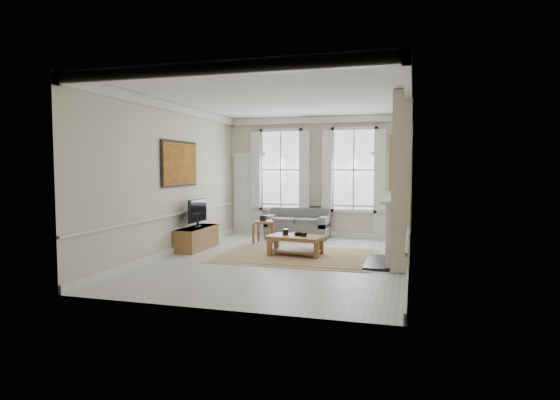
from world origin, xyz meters
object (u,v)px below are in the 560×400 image
(sofa, at_px, (298,226))
(tv_stand, at_px, (197,238))
(side_table, at_px, (263,225))
(coffee_table, at_px, (296,239))

(sofa, height_order, tv_stand, sofa)
(side_table, bearing_deg, tv_stand, -135.98)
(sofa, height_order, coffee_table, sofa)
(sofa, relative_size, side_table, 2.67)
(sofa, xyz_separation_m, coffee_table, (0.58, -2.58, 0.02))
(side_table, distance_m, coffee_table, 1.86)
(side_table, distance_m, tv_stand, 1.79)
(tv_stand, bearing_deg, side_table, 44.02)
(coffee_table, xyz_separation_m, tv_stand, (-2.49, 0.17, -0.11))
(sofa, height_order, side_table, sofa)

